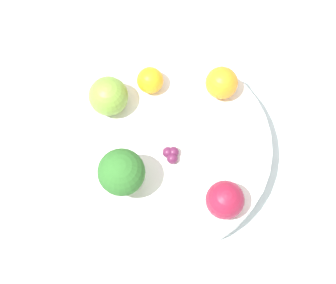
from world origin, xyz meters
TOP-DOWN VIEW (x-y plane):
  - ground_plane at (0.00, 0.00)m, footprint 6.00×6.00m
  - table_surface at (0.00, 0.00)m, footprint 1.20×1.20m
  - bowl at (0.00, 0.00)m, footprint 0.27×0.27m
  - broccoli at (-0.07, -0.02)m, footprint 0.06×0.06m
  - apple_red at (0.02, -0.10)m, footprint 0.05×0.05m
  - apple_green at (-0.04, 0.09)m, footprint 0.05×0.05m
  - orange_front at (0.10, 0.03)m, footprint 0.04×0.04m
  - orange_back at (0.02, 0.08)m, footprint 0.04×0.04m
  - grape_cluster at (-0.00, -0.02)m, footprint 0.03×0.02m

SIDE VIEW (x-z plane):
  - ground_plane at x=0.00m, z-range 0.00..0.00m
  - table_surface at x=0.00m, z-range 0.00..0.02m
  - bowl at x=0.00m, z-range 0.02..0.06m
  - grape_cluster at x=0.00m, z-range 0.06..0.07m
  - orange_back at x=0.02m, z-range 0.06..0.09m
  - orange_front at x=0.10m, z-range 0.06..0.10m
  - apple_red at x=0.02m, z-range 0.06..0.11m
  - apple_green at x=-0.04m, z-range 0.06..0.11m
  - broccoli at x=-0.07m, z-range 0.06..0.14m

